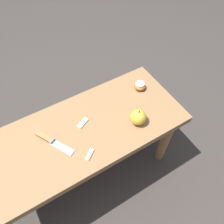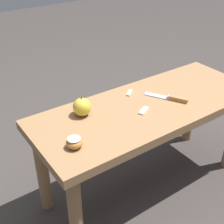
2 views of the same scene
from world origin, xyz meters
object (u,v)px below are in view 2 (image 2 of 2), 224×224
Objects in this scene: wooden_bench at (148,118)px; apple_cut at (74,143)px; knife at (172,98)px; apple_whole at (82,107)px.

apple_cut is (0.43, 0.08, 0.10)m from wooden_bench.
apple_cut reaches higher than knife.
apple_whole reaches higher than knife.
apple_whole is at bearing -17.95° from wooden_bench.
wooden_bench is 0.33m from apple_whole.
apple_whole reaches higher than apple_cut.
wooden_bench is at bearing -169.49° from apple_cut.
knife is at bearing 163.16° from apple_whole.
knife is 0.43m from apple_whole.
apple_whole is at bearing -127.71° from apple_cut.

